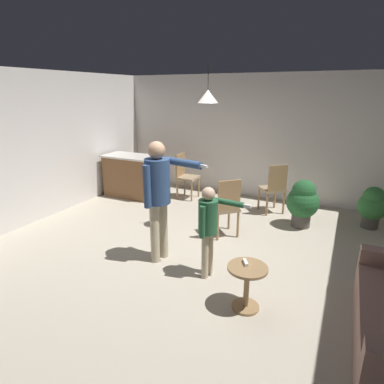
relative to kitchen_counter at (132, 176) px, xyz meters
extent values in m
plane|color=#B2A893|center=(2.45, -1.92, -0.48)|extent=(7.68, 7.68, 0.00)
cube|color=silver|center=(2.45, 1.28, 0.87)|extent=(6.40, 0.10, 2.70)
cube|color=silver|center=(-0.75, -1.92, 0.87)|extent=(0.10, 6.40, 2.70)
cylinder|color=#99754C|center=(4.75, -1.93, -0.45)|extent=(0.05, 0.05, 0.06)
cube|color=brown|center=(0.00, 0.00, -0.02)|extent=(1.20, 0.60, 0.91)
cube|color=beige|center=(0.00, 0.00, 0.45)|extent=(1.26, 0.66, 0.04)
cylinder|color=#99754C|center=(3.56, -2.74, 0.03)|extent=(0.44, 0.44, 0.03)
cylinder|color=#99754C|center=(3.56, -2.74, -0.23)|extent=(0.06, 0.06, 0.49)
cylinder|color=#99754C|center=(3.56, -2.74, -0.46)|extent=(0.31, 0.31, 0.03)
cylinder|color=tan|center=(2.13, -2.13, -0.05)|extent=(0.13, 0.13, 0.86)
cylinder|color=tan|center=(2.10, -2.31, -0.05)|extent=(0.13, 0.13, 0.86)
cylinder|color=navy|center=(2.12, -2.22, 0.69)|extent=(0.34, 0.34, 0.61)
sphere|color=tan|center=(2.12, -2.22, 1.11)|extent=(0.23, 0.23, 0.23)
cylinder|color=navy|center=(2.44, -2.08, 0.95)|extent=(0.58, 0.21, 0.10)
cube|color=white|center=(2.75, -2.14, 0.95)|extent=(0.13, 0.06, 0.04)
cylinder|color=navy|center=(2.08, -2.42, 0.66)|extent=(0.10, 0.10, 0.58)
cylinder|color=tan|center=(2.91, -2.26, -0.17)|extent=(0.09, 0.09, 0.61)
cylinder|color=tan|center=(2.90, -2.38, -0.17)|extent=(0.09, 0.09, 0.61)
cylinder|color=#265938|center=(2.91, -2.32, 0.35)|extent=(0.24, 0.24, 0.43)
sphere|color=#D8AD8C|center=(2.91, -2.32, 0.65)|extent=(0.17, 0.17, 0.17)
cylinder|color=#265938|center=(3.12, -2.20, 0.54)|extent=(0.41, 0.11, 0.07)
cube|color=white|center=(3.36, -2.22, 0.54)|extent=(0.13, 0.05, 0.04)
cylinder|color=#265938|center=(2.89, -2.46, 0.33)|extent=(0.07, 0.07, 0.41)
cylinder|color=#99754C|center=(2.64, -1.29, -0.25)|extent=(0.04, 0.04, 0.45)
cylinder|color=#99754C|center=(2.90, -1.04, -0.25)|extent=(0.04, 0.04, 0.45)
cylinder|color=#99754C|center=(2.39, -1.03, -0.25)|extent=(0.04, 0.04, 0.45)
cylinder|color=#99754C|center=(2.65, -0.78, -0.25)|extent=(0.04, 0.04, 0.45)
cube|color=#997F60|center=(2.64, -1.04, 0.00)|extent=(0.59, 0.59, 0.05)
cube|color=#99754C|center=(2.77, -1.17, 0.27)|extent=(0.30, 0.29, 0.50)
cylinder|color=#99754C|center=(3.09, 0.14, -0.25)|extent=(0.04, 0.04, 0.45)
cylinder|color=#99754C|center=(3.36, 0.37, -0.25)|extent=(0.04, 0.04, 0.45)
cylinder|color=#99754C|center=(2.86, 0.41, -0.25)|extent=(0.04, 0.04, 0.45)
cylinder|color=#99754C|center=(3.13, 0.65, -0.25)|extent=(0.04, 0.04, 0.45)
cube|color=#997F60|center=(3.11, 0.39, 0.00)|extent=(0.59, 0.59, 0.05)
cube|color=#99754C|center=(3.23, 0.25, 0.27)|extent=(0.31, 0.28, 0.50)
cylinder|color=#99754C|center=(1.04, 0.62, -0.25)|extent=(0.04, 0.04, 0.45)
cylinder|color=#99754C|center=(1.04, 0.26, -0.25)|extent=(0.04, 0.04, 0.45)
cylinder|color=#99754C|center=(1.40, 0.62, -0.25)|extent=(0.04, 0.04, 0.45)
cylinder|color=#99754C|center=(1.40, 0.26, -0.25)|extent=(0.04, 0.04, 0.45)
cube|color=#997F60|center=(1.22, 0.44, 0.00)|extent=(0.42, 0.42, 0.05)
cube|color=#99754C|center=(1.03, 0.44, 0.27)|extent=(0.04, 0.38, 0.50)
cylinder|color=#4C4742|center=(3.77, -0.10, -0.35)|extent=(0.33, 0.33, 0.26)
sphere|color=#235B2D|center=(3.77, -0.10, -0.02)|extent=(0.56, 0.56, 0.56)
sphere|color=#235B2D|center=(3.77, -0.10, 0.17)|extent=(0.42, 0.42, 0.42)
cylinder|color=#4C4742|center=(4.88, 0.39, -0.37)|extent=(0.29, 0.29, 0.22)
sphere|color=#387F3D|center=(4.88, 0.39, -0.08)|extent=(0.49, 0.49, 0.49)
sphere|color=#387F3D|center=(4.88, 0.39, 0.09)|extent=(0.37, 0.37, 0.37)
cube|color=white|center=(3.52, -2.70, 0.06)|extent=(0.10, 0.13, 0.04)
cone|color=silver|center=(2.31, -1.00, 1.77)|extent=(0.32, 0.32, 0.20)
cylinder|color=black|center=(2.31, -1.00, 2.04)|extent=(0.01, 0.01, 0.36)
camera|label=1|loc=(4.37, -5.73, 1.85)|focal=29.89mm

